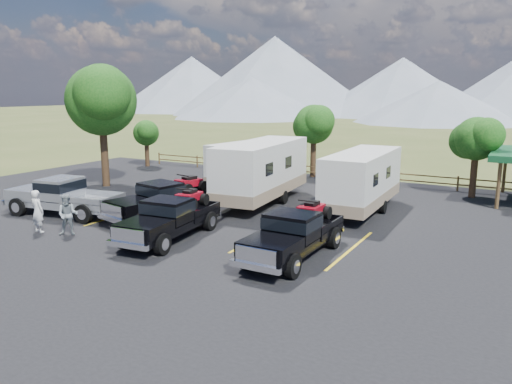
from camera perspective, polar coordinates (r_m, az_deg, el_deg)
The scene contains 18 objects.
ground at distance 19.74m, azimuth -10.04°, elevation -7.10°, with size 320.00×320.00×0.00m, color #3F4F21.
asphalt_lot at distance 22.01m, azimuth -5.09°, elevation -4.93°, with size 44.00×34.00×0.04m, color black.
stall_lines at distance 22.80m, azimuth -3.67°, elevation -4.26°, with size 12.12×5.50×0.01m.
tree_big_nw at distance 33.91m, azimuth -17.29°, elevation 9.96°, with size 5.54×5.18×7.84m.
tree_ne_a at distance 31.65m, azimuth 23.87°, elevation 5.57°, with size 3.11×2.92×4.76m.
tree_north at distance 36.29m, azimuth 6.60°, elevation 7.69°, with size 3.46×3.24×5.25m.
tree_nw_small at distance 42.21m, azimuth -12.46°, elevation 6.60°, with size 2.59×2.43×3.85m.
rail_fence at distance 34.82m, azimuth 12.27°, elevation 1.98°, with size 36.12×0.12×1.00m.
mountain_range at distance 121.94m, azimuth 20.52°, elevation 11.65°, with size 209.00×71.00×20.00m.
rig_left at distance 24.90m, azimuth -10.38°, elevation -0.77°, with size 3.10×6.31×2.02m.
rig_center at distance 21.48m, azimuth -9.69°, elevation -2.81°, with size 2.50×6.01×1.95m.
rig_right at distance 18.88m, azimuth 4.44°, elevation -4.67°, with size 2.13×5.92×1.97m.
trailer_left at distance 32.15m, azimuth -0.37°, elevation 3.25°, with size 3.21×8.59×2.97m.
trailer_center at distance 27.65m, azimuth 0.67°, elevation 2.37°, with size 3.25×9.89×3.42m.
trailer_right at distance 26.14m, azimuth 12.01°, elevation 1.23°, with size 2.52×8.98×3.12m.
pickup_silver at distance 26.90m, azimuth -21.14°, elevation -0.43°, with size 6.54×2.95×1.89m.
person_a at distance 24.11m, azimuth -23.70°, elevation -2.02°, with size 0.70×0.46×1.91m, color silver.
person_b at distance 23.15m, azimuth -20.71°, elevation -2.45°, with size 0.88×0.69×1.81m, color gray.
Camera 1 is at (11.99, -14.37, 6.27)m, focal length 35.00 mm.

